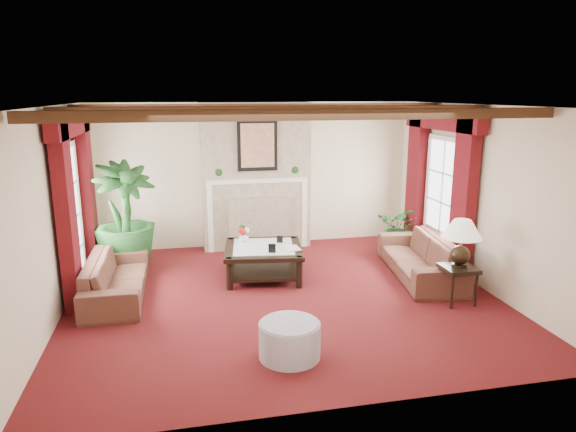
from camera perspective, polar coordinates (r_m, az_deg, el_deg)
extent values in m
plane|color=#420B0D|center=(7.50, -0.51, -8.94)|extent=(6.00, 6.00, 0.00)
plane|color=white|center=(6.93, -0.56, 12.16)|extent=(6.00, 6.00, 0.00)
cube|color=beige|center=(9.76, -3.75, 4.58)|extent=(6.00, 0.02, 2.70)
cube|color=beige|center=(7.15, -24.82, 0.01)|extent=(0.02, 5.50, 2.70)
cube|color=beige|center=(8.22, 20.44, 2.04)|extent=(0.02, 5.50, 2.70)
imported|color=#370F17|center=(7.77, -18.60, -5.80)|extent=(1.99, 0.61, 0.78)
imported|color=#370F17|center=(8.45, 14.52, -3.73)|extent=(2.32, 1.19, 0.84)
imported|color=black|center=(8.90, -17.52, -2.52)|extent=(2.53, 2.65, 1.00)
imported|color=black|center=(9.71, 12.32, -1.85)|extent=(1.66, 1.66, 0.68)
cylinder|color=#9392A5|center=(5.84, 0.17, -13.63)|extent=(0.69, 0.69, 0.40)
imported|color=silver|center=(8.38, -4.96, -2.39)|extent=(0.29, 0.29, 0.17)
imported|color=black|center=(7.93, -0.31, -2.75)|extent=(0.23, 0.06, 0.30)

